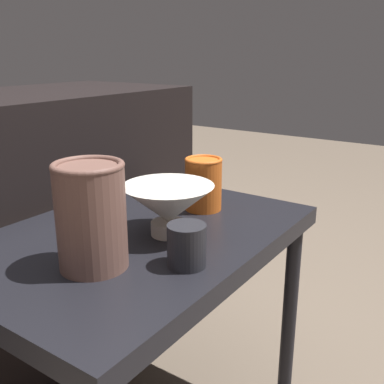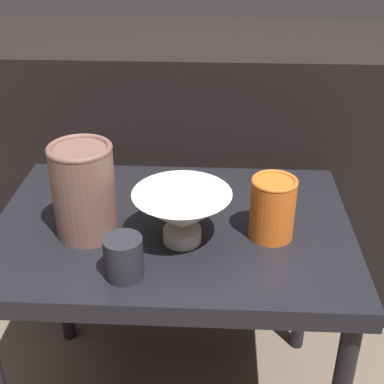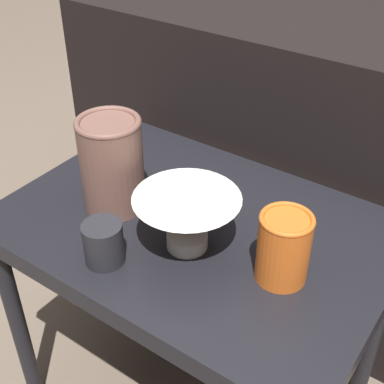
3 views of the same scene
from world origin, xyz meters
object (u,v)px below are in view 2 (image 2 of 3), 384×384
Objects in this scene: vase_colorful_right at (273,207)px; cup at (124,257)px; bowl at (182,212)px; vase_textured_left at (84,189)px.

cup is (-0.26, -0.14, -0.03)m from vase_colorful_right.
vase_textured_left is (-0.19, 0.02, 0.03)m from bowl.
vase_textured_left is at bearing 125.46° from cup.
vase_textured_left is at bearing -178.86° from vase_colorful_right.
bowl is at bearing -170.96° from vase_colorful_right.
cup is (-0.09, -0.11, -0.03)m from bowl.
vase_textured_left is at bearing 173.90° from bowl.
vase_textured_left reaches higher than vase_colorful_right.
bowl is 0.15m from cup.
vase_textured_left is 0.17m from cup.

